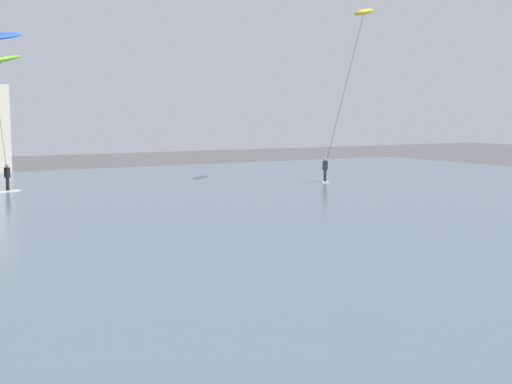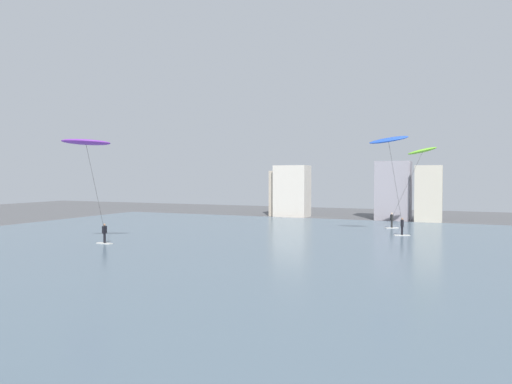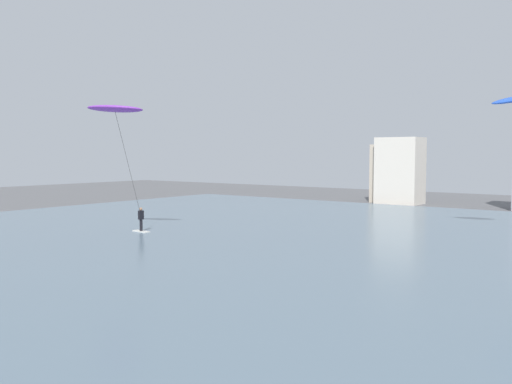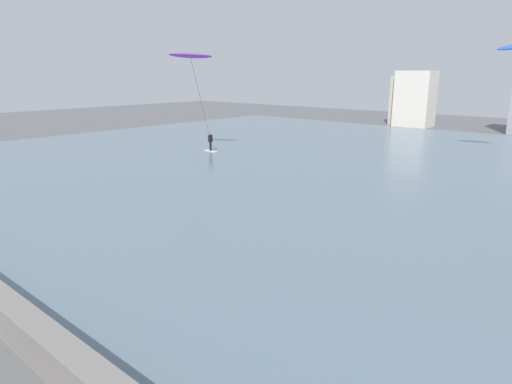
% 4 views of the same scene
% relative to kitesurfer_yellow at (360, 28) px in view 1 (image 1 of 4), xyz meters
% --- Properties ---
extents(water_bay, '(84.00, 52.00, 0.10)m').
position_rel_kitesurfer_yellow_xyz_m(water_bay, '(-20.01, -3.74, -9.94)').
color(water_bay, slate).
rests_on(water_bay, ground).
extents(kitesurfer_yellow, '(3.15, 5.40, 11.37)m').
position_rel_kitesurfer_yellow_xyz_m(kitesurfer_yellow, '(0.00, 0.00, 0.00)').
color(kitesurfer_yellow, silver).
rests_on(kitesurfer_yellow, water_bay).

